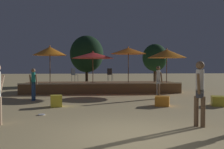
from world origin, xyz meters
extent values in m
plane|color=tan|center=(0.00, 0.00, 0.00)|extent=(120.00, 120.00, 0.00)
cube|color=brown|center=(-0.24, 11.21, 0.32)|extent=(10.29, 3.15, 0.63)
cube|color=#CCB793|center=(-0.24, 9.67, 0.67)|extent=(10.29, 0.12, 0.08)
cylinder|color=brown|center=(1.45, 9.74, 1.27)|extent=(0.05, 0.05, 2.54)
cone|color=orange|center=(1.45, 9.74, 2.74)|extent=(2.26, 2.26, 0.39)
sphere|color=orange|center=(1.45, 9.74, 2.97)|extent=(0.08, 0.08, 0.08)
cylinder|color=brown|center=(-3.46, 9.85, 1.22)|extent=(0.05, 0.05, 2.44)
cone|color=orange|center=(-3.46, 9.85, 2.70)|extent=(2.08, 2.08, 0.53)
sphere|color=orange|center=(-3.46, 9.85, 3.00)|extent=(0.08, 0.08, 0.08)
cylinder|color=brown|center=(-0.80, 9.92, 1.13)|extent=(0.05, 0.05, 2.26)
cone|color=red|center=(-0.80, 9.92, 2.45)|extent=(2.69, 2.69, 0.38)
sphere|color=red|center=(-0.80, 9.92, 2.68)|extent=(0.08, 0.08, 0.08)
cylinder|color=brown|center=(4.00, 9.92, 1.16)|extent=(0.05, 0.05, 2.31)
cone|color=orange|center=(4.00, 9.92, 2.58)|extent=(2.52, 2.52, 0.54)
sphere|color=orange|center=(4.00, 9.92, 2.89)|extent=(0.08, 0.08, 0.08)
cube|color=yellow|center=(-2.44, 4.86, 0.25)|extent=(0.55, 0.55, 0.49)
cube|color=yellow|center=(4.65, 4.49, 0.21)|extent=(0.80, 0.80, 0.42)
cube|color=orange|center=(2.15, 4.68, 0.21)|extent=(0.77, 0.77, 0.42)
cylinder|color=#2D4C7F|center=(-3.86, 6.84, 0.38)|extent=(0.13, 0.13, 0.75)
cylinder|color=#2D4C7F|center=(-3.82, 7.00, 0.38)|extent=(0.13, 0.13, 0.75)
cylinder|color=#2D4C7F|center=(-3.84, 6.92, 0.83)|extent=(0.19, 0.19, 0.24)
cylinder|color=teal|center=(-3.84, 6.92, 1.14)|extent=(0.19, 0.19, 0.58)
cylinder|color=#997051|center=(-3.69, 6.89, 1.07)|extent=(0.14, 0.10, 0.52)
cylinder|color=#997051|center=(-3.99, 6.95, 1.07)|extent=(0.16, 0.11, 0.52)
sphere|color=#997051|center=(-3.84, 6.92, 1.53)|extent=(0.20, 0.20, 0.20)
cylinder|color=tan|center=(-3.64, 1.76, 1.18)|extent=(0.18, 0.25, 0.56)
cylinder|color=brown|center=(2.01, 0.89, 0.43)|extent=(0.13, 0.13, 0.87)
cylinder|color=brown|center=(2.16, 0.78, 0.43)|extent=(0.13, 0.13, 0.87)
cylinder|color=#3F3F47|center=(2.09, 0.83, 0.95)|extent=(0.22, 0.22, 0.24)
cylinder|color=beige|center=(2.09, 0.83, 1.30)|extent=(0.22, 0.22, 0.66)
cylinder|color=brown|center=(1.98, 0.68, 1.23)|extent=(0.21, 0.25, 0.59)
cylinder|color=brown|center=(2.19, 0.98, 1.23)|extent=(0.18, 0.21, 0.59)
sphere|color=brown|center=(2.09, 0.83, 1.75)|extent=(0.24, 0.24, 0.24)
cylinder|color=white|center=(2.65, 7.20, 0.41)|extent=(0.13, 0.13, 0.81)
cylinder|color=brown|center=(2.65, 7.02, 0.41)|extent=(0.13, 0.13, 0.81)
cylinder|color=white|center=(2.65, 7.11, 0.89)|extent=(0.21, 0.21, 0.24)
cylinder|color=white|center=(2.65, 7.11, 1.22)|extent=(0.21, 0.21, 0.62)
cylinder|color=brown|center=(2.48, 7.12, 1.16)|extent=(0.18, 0.09, 0.56)
cylinder|color=brown|center=(2.82, 7.10, 1.16)|extent=(0.16, 0.09, 0.56)
sphere|color=brown|center=(2.65, 7.11, 1.65)|extent=(0.22, 0.22, 0.22)
cylinder|color=#2D3338|center=(0.67, 12.05, 0.94)|extent=(0.02, 0.02, 0.45)
cylinder|color=#2D3338|center=(0.39, 12.15, 0.94)|extent=(0.02, 0.02, 0.45)
cylinder|color=#2D3338|center=(0.57, 11.77, 0.94)|extent=(0.02, 0.02, 0.45)
cylinder|color=#2D3338|center=(0.28, 11.87, 0.94)|extent=(0.02, 0.02, 0.45)
cylinder|color=#2D3338|center=(0.48, 11.96, 1.16)|extent=(0.40, 0.40, 0.02)
cube|color=#2D3338|center=(0.42, 11.80, 1.39)|extent=(0.35, 0.15, 0.45)
cylinder|color=#2D3338|center=(-2.03, 11.43, 0.94)|extent=(0.02, 0.02, 0.45)
cylinder|color=#2D3338|center=(-1.83, 11.65, 0.94)|extent=(0.02, 0.02, 0.45)
cylinder|color=#2D3338|center=(-2.25, 11.63, 0.94)|extent=(0.02, 0.02, 0.45)
cylinder|color=#2D3338|center=(-2.05, 11.85, 0.94)|extent=(0.02, 0.02, 0.45)
cylinder|color=#2D3338|center=(-2.04, 11.64, 1.16)|extent=(0.40, 0.40, 0.02)
cube|color=#2D3338|center=(-2.17, 11.75, 1.39)|extent=(0.26, 0.29, 0.45)
cylinder|color=white|center=(-2.71, 3.00, 0.02)|extent=(0.24, 0.24, 0.03)
cylinder|color=#3D2B1C|center=(5.99, 20.28, 0.76)|extent=(0.28, 0.28, 1.53)
ellipsoid|color=#19381E|center=(5.99, 20.28, 2.72)|extent=(2.66, 2.66, 2.92)
cylinder|color=#3D2B1C|center=(-1.27, 18.27, 0.76)|extent=(0.28, 0.28, 1.52)
ellipsoid|color=black|center=(-1.27, 18.27, 2.97)|extent=(3.22, 3.22, 3.54)
camera|label=1|loc=(-1.03, -5.94, 1.69)|focal=40.00mm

